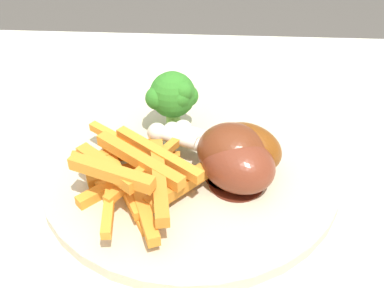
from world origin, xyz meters
name	(u,v)px	position (x,y,z in m)	size (l,w,h in m)	color
dining_table	(208,284)	(0.00, 0.00, 0.61)	(1.21, 0.72, 0.72)	silver
dinner_plate	(192,165)	(0.02, -0.06, 0.72)	(0.29, 0.29, 0.01)	beige
broccoli_floret_front	(173,96)	(0.04, -0.11, 0.77)	(0.05, 0.05, 0.07)	#76BE4F
carrot_fries_pile	(139,174)	(0.06, -0.02, 0.75)	(0.15, 0.14, 0.05)	orange
chicken_drumstick_near	(230,152)	(-0.02, -0.04, 0.75)	(0.12, 0.08, 0.05)	#4B1C0E
chicken_drumstick_far	(244,147)	(-0.03, -0.05, 0.75)	(0.11, 0.07, 0.05)	#542309
chicken_drumstick_extra	(235,162)	(-0.02, -0.03, 0.75)	(0.12, 0.10, 0.05)	#511D12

